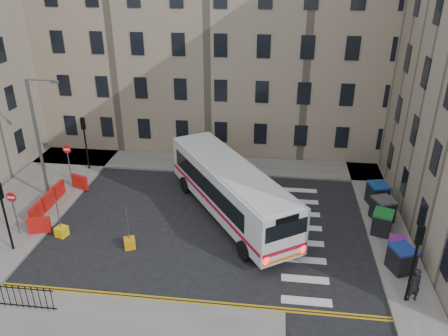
% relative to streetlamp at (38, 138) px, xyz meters
% --- Properties ---
extents(ground, '(120.00, 120.00, 0.00)m').
position_rel_streetlamp_xyz_m(ground, '(13.00, -2.00, -4.34)').
color(ground, black).
rests_on(ground, ground).
extents(pavement_north, '(36.00, 3.20, 0.15)m').
position_rel_streetlamp_xyz_m(pavement_north, '(7.00, 6.60, -4.26)').
color(pavement_north, slate).
rests_on(pavement_north, ground).
extents(pavement_east, '(2.40, 26.00, 0.15)m').
position_rel_streetlamp_xyz_m(pavement_east, '(22.00, 2.00, -4.26)').
color(pavement_east, slate).
rests_on(pavement_east, ground).
extents(pavement_west, '(6.00, 22.00, 0.15)m').
position_rel_streetlamp_xyz_m(pavement_west, '(-1.00, -1.00, -4.26)').
color(pavement_west, slate).
rests_on(pavement_west, ground).
extents(terrace_north, '(38.30, 10.80, 17.20)m').
position_rel_streetlamp_xyz_m(terrace_north, '(6.00, 13.50, 4.28)').
color(terrace_north, gray).
rests_on(terrace_north, ground).
extents(traffic_light_east, '(0.28, 0.22, 4.10)m').
position_rel_streetlamp_xyz_m(traffic_light_east, '(21.60, -7.50, -1.47)').
color(traffic_light_east, black).
rests_on(traffic_light_east, pavement_east).
extents(traffic_light_nw, '(0.28, 0.22, 4.10)m').
position_rel_streetlamp_xyz_m(traffic_light_nw, '(1.00, 4.50, -1.47)').
color(traffic_light_nw, black).
rests_on(traffic_light_nw, pavement_west).
extents(traffic_light_sw, '(0.28, 0.22, 4.10)m').
position_rel_streetlamp_xyz_m(traffic_light_sw, '(1.00, -6.00, -1.47)').
color(traffic_light_sw, black).
rests_on(traffic_light_sw, pavement_west).
extents(streetlamp, '(0.50, 0.22, 8.14)m').
position_rel_streetlamp_xyz_m(streetlamp, '(0.00, 0.00, 0.00)').
color(streetlamp, '#595B5E').
rests_on(streetlamp, pavement_west).
extents(no_entry_north, '(0.60, 0.08, 3.00)m').
position_rel_streetlamp_xyz_m(no_entry_north, '(0.50, 2.50, -2.26)').
color(no_entry_north, '#595B5E').
rests_on(no_entry_north, pavement_west).
extents(no_entry_south, '(0.60, 0.08, 3.00)m').
position_rel_streetlamp_xyz_m(no_entry_south, '(0.50, -4.50, -2.26)').
color(no_entry_south, '#595B5E').
rests_on(no_entry_south, pavement_west).
extents(roadworks_barriers, '(1.66, 6.26, 1.00)m').
position_rel_streetlamp_xyz_m(roadworks_barriers, '(1.16, -1.50, -3.69)').
color(roadworks_barriers, red).
rests_on(roadworks_barriers, pavement_west).
extents(bus, '(9.13, 11.80, 3.36)m').
position_rel_streetlamp_xyz_m(bus, '(12.51, -0.71, -2.40)').
color(bus, silver).
rests_on(bus, ground).
extents(wheelie_bin_a, '(1.46, 1.55, 1.37)m').
position_rel_streetlamp_xyz_m(wheelie_bin_a, '(21.84, -5.21, -3.50)').
color(wheelie_bin_a, black).
rests_on(wheelie_bin_a, pavement_east).
extents(wheelie_bin_b, '(1.10, 1.20, 1.12)m').
position_rel_streetlamp_xyz_m(wheelie_bin_b, '(21.85, -4.10, -3.62)').
color(wheelie_bin_b, black).
rests_on(wheelie_bin_b, pavement_east).
extents(wheelie_bin_c, '(1.43, 1.53, 1.37)m').
position_rel_streetlamp_xyz_m(wheelie_bin_c, '(21.56, -1.76, -3.50)').
color(wheelie_bin_c, black).
rests_on(wheelie_bin_c, pavement_east).
extents(wheelie_bin_d, '(1.53, 1.62, 1.43)m').
position_rel_streetlamp_xyz_m(wheelie_bin_d, '(21.87, -0.28, -3.46)').
color(wheelie_bin_d, black).
rests_on(wheelie_bin_d, pavement_east).
extents(wheelie_bin_e, '(1.45, 1.57, 1.45)m').
position_rel_streetlamp_xyz_m(wheelie_bin_e, '(21.92, 1.67, -3.46)').
color(wheelie_bin_e, black).
rests_on(wheelie_bin_e, pavement_east).
extents(pedestrian, '(0.74, 0.57, 1.79)m').
position_rel_streetlamp_xyz_m(pedestrian, '(21.86, -7.44, -3.29)').
color(pedestrian, black).
rests_on(pedestrian, pavement_east).
extents(bollard_yellow, '(0.75, 0.75, 0.60)m').
position_rel_streetlamp_xyz_m(bollard_yellow, '(3.00, -4.25, -4.04)').
color(bollard_yellow, yellow).
rests_on(bollard_yellow, ground).
extents(bollard_chevron, '(0.79, 0.79, 0.60)m').
position_rel_streetlamp_xyz_m(bollard_chevron, '(7.33, -4.88, -4.04)').
color(bollard_chevron, orange).
rests_on(bollard_chevron, ground).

